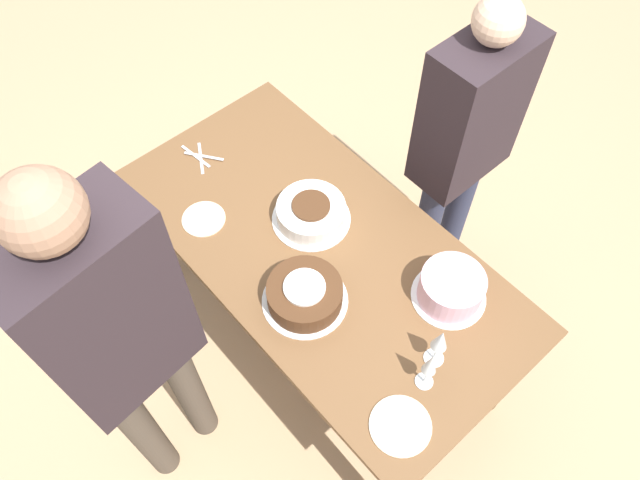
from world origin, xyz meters
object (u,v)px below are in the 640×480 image
at_px(cake_front_chocolate, 305,294).
at_px(person_watching, 466,136).
at_px(cake_back_decorated, 451,288).
at_px(wine_glass_near, 440,341).
at_px(wine_glass_far, 430,365).
at_px(person_cutting, 119,335).
at_px(cake_center_white, 311,213).

relative_size(cake_front_chocolate, person_watching, 0.20).
height_order(cake_front_chocolate, cake_back_decorated, cake_back_decorated).
height_order(wine_glass_near, person_watching, person_watching).
distance_m(cake_back_decorated, wine_glass_far, 0.35).
bearing_deg(wine_glass_far, wine_glass_near, 112.62).
bearing_deg(person_watching, cake_back_decorated, 38.76).
relative_size(cake_back_decorated, wine_glass_near, 1.32).
bearing_deg(person_watching, person_cutting, -2.56).
bearing_deg(wine_glass_near, cake_back_decorated, 120.76).
bearing_deg(wine_glass_far, cake_back_decorated, 118.57).
bearing_deg(cake_back_decorated, wine_glass_far, -61.43).
height_order(cake_center_white, cake_front_chocolate, cake_front_chocolate).
relative_size(cake_center_white, cake_front_chocolate, 0.99).
relative_size(wine_glass_near, wine_glass_far, 0.94).
bearing_deg(cake_back_decorated, cake_center_white, -165.92).
bearing_deg(cake_front_chocolate, cake_back_decorated, 50.50).
bearing_deg(person_cutting, cake_back_decorated, -31.60).
xyz_separation_m(wine_glass_far, person_cutting, (-0.62, -0.68, 0.18)).
bearing_deg(person_cutting, wine_glass_near, -43.90).
distance_m(cake_front_chocolate, person_watching, 0.89).
distance_m(cake_back_decorated, wine_glass_near, 0.26).
distance_m(wine_glass_near, wine_glass_far, 0.09).
bearing_deg(wine_glass_far, person_cutting, -132.39).
bearing_deg(cake_back_decorated, wine_glass_near, -59.24).
distance_m(cake_center_white, cake_back_decorated, 0.60).
xyz_separation_m(cake_front_chocolate, cake_back_decorated, (0.32, 0.39, 0.01)).
xyz_separation_m(cake_front_chocolate, person_watching, (-0.06, 0.88, 0.12)).
xyz_separation_m(cake_center_white, wine_glass_near, (0.70, -0.07, 0.10)).
bearing_deg(wine_glass_far, cake_front_chocolate, -168.59).
height_order(cake_back_decorated, wine_glass_near, wine_glass_near).
relative_size(cake_front_chocolate, wine_glass_far, 1.43).
bearing_deg(wine_glass_far, cake_center_white, 168.45).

